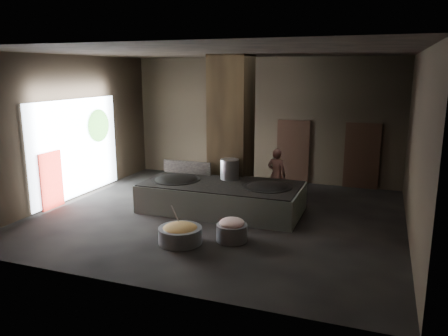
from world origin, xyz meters
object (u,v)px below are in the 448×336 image
at_px(hearth_platform, 222,197).
at_px(meat_basin, 232,232).
at_px(stock_pot, 230,169).
at_px(veg_basin, 180,235).
at_px(cook, 277,175).
at_px(wok_right, 267,190).
at_px(wok_left, 176,182).

relative_size(hearth_platform, meat_basin, 6.18).
relative_size(hearth_platform, stock_pot, 7.67).
xyz_separation_m(hearth_platform, veg_basin, (-0.06, -2.66, -0.21)).
xyz_separation_m(hearth_platform, cook, (1.25, 1.60, 0.43)).
bearing_deg(stock_pot, wok_right, -21.04).
height_order(hearth_platform, wok_left, wok_left).
xyz_separation_m(wok_right, veg_basin, (-1.41, -2.71, -0.56)).
xyz_separation_m(wok_left, stock_pot, (1.50, 0.60, 0.38)).
height_order(hearth_platform, meat_basin, hearth_platform).
relative_size(veg_basin, meat_basin, 1.39).
distance_m(wok_left, wok_right, 2.80).
height_order(wok_left, wok_right, wok_left).
bearing_deg(veg_basin, stock_pot, 88.04).
bearing_deg(veg_basin, wok_right, 62.53).
bearing_deg(wok_left, meat_basin, -39.45).
relative_size(wok_left, meat_basin, 1.95).
height_order(stock_pot, veg_basin, stock_pot).
bearing_deg(meat_basin, stock_pot, 110.61).
distance_m(stock_pot, meat_basin, 2.98).
xyz_separation_m(stock_pot, cook, (1.20, 1.05, -0.30)).
relative_size(hearth_platform, cook, 2.79).
bearing_deg(wok_right, wok_left, -177.95).
distance_m(wok_left, cook, 3.16).
bearing_deg(veg_basin, hearth_platform, 88.71).
relative_size(stock_pot, meat_basin, 0.81).
bearing_deg(wok_right, cook, 93.80).
xyz_separation_m(hearth_platform, stock_pot, (0.05, 0.55, 0.73)).
xyz_separation_m(wok_left, meat_basin, (2.50, -2.06, -0.55)).
xyz_separation_m(wok_left, cook, (2.70, 1.65, 0.08)).
relative_size(wok_left, stock_pot, 2.42).
distance_m(hearth_platform, meat_basin, 2.36).
bearing_deg(hearth_platform, cook, 51.86).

